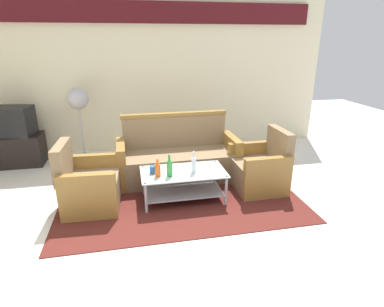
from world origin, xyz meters
TOP-DOWN VIEW (x-y plane):
  - ground_plane at (0.00, 0.00)m, footprint 14.00×14.00m
  - wall_back at (0.00, 3.05)m, footprint 6.52×0.19m
  - rug at (0.05, 0.83)m, footprint 3.16×2.05m
  - couch at (0.13, 1.46)m, footprint 1.81×0.76m
  - armchair_left at (-1.12, 0.79)m, footprint 0.73×0.79m
  - armchair_right at (1.21, 0.87)m, footprint 0.71×0.77m
  - coffee_table at (0.08, 0.73)m, footprint 1.10×0.60m
  - bottle_green at (-0.11, 0.62)m, footprint 0.07×0.07m
  - bottle_clear at (0.21, 0.67)m, footprint 0.06×0.06m
  - bottle_orange at (-0.26, 0.64)m, footprint 0.07×0.07m
  - cup at (-0.31, 0.75)m, footprint 0.08×0.08m
  - tv_stand at (-2.44, 2.55)m, footprint 0.80×0.50m
  - television at (-2.44, 2.55)m, footprint 0.66×0.52m
  - pedestal_fan at (-1.39, 2.60)m, footprint 0.36×0.36m

SIDE VIEW (x-z plane):
  - ground_plane at x=0.00m, z-range 0.00..0.00m
  - rug at x=0.05m, z-range 0.00..0.01m
  - tv_stand at x=-2.44m, z-range 0.00..0.52m
  - coffee_table at x=0.08m, z-range 0.07..0.47m
  - armchair_left at x=-1.12m, z-range -0.14..0.71m
  - armchair_right at x=1.21m, z-range -0.14..0.71m
  - couch at x=0.13m, z-range -0.16..0.80m
  - cup at x=-0.31m, z-range 0.41..0.51m
  - bottle_orange at x=-0.26m, z-range 0.38..0.61m
  - bottle_green at x=-0.11m, z-range 0.37..0.67m
  - bottle_clear at x=0.21m, z-range 0.37..0.67m
  - television at x=-2.44m, z-range 0.52..1.00m
  - pedestal_fan at x=-1.39m, z-range 0.38..1.65m
  - wall_back at x=0.00m, z-range 0.08..2.88m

